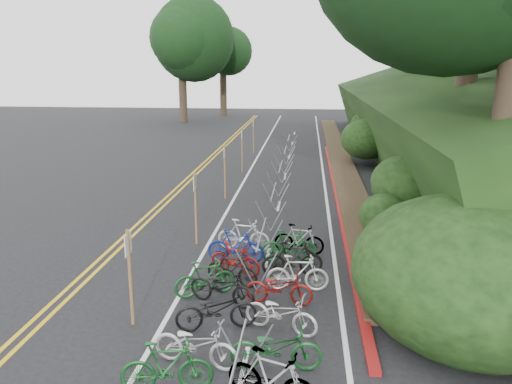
% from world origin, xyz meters
% --- Properties ---
extents(ground, '(120.00, 120.00, 0.00)m').
position_xyz_m(ground, '(0.00, 0.00, 0.00)').
color(ground, black).
rests_on(ground, ground).
extents(road_markings, '(7.47, 80.00, 0.01)m').
position_xyz_m(road_markings, '(0.63, 10.10, 0.00)').
color(road_markings, gold).
rests_on(road_markings, ground).
extents(red_curb, '(0.25, 28.00, 0.10)m').
position_xyz_m(red_curb, '(5.70, 12.00, 0.05)').
color(red_curb, maroon).
rests_on(red_curb, ground).
extents(embankment, '(14.30, 48.14, 9.11)m').
position_xyz_m(embankment, '(12.96, 19.04, 2.57)').
color(embankment, black).
rests_on(embankment, ground).
extents(bike_rack_front, '(1.11, 2.57, 1.10)m').
position_xyz_m(bike_rack_front, '(3.16, -3.28, 0.79)').
color(bike_rack_front, gray).
rests_on(bike_rack_front, ground).
extents(bike_racks_rest, '(1.14, 23.00, 1.17)m').
position_xyz_m(bike_racks_rest, '(3.00, 13.00, 0.85)').
color(bike_racks_rest, gray).
rests_on(bike_racks_rest, ground).
extents(signpost_near, '(0.08, 0.40, 2.33)m').
position_xyz_m(signpost_near, '(0.29, -0.47, 1.34)').
color(signpost_near, brown).
rests_on(signpost_near, ground).
extents(signposts_rest, '(0.08, 18.40, 2.50)m').
position_xyz_m(signposts_rest, '(0.60, 14.00, 1.43)').
color(signposts_rest, brown).
rests_on(signposts_rest, ground).
extents(bike_front, '(1.14, 1.68, 0.99)m').
position_xyz_m(bike_front, '(1.69, 1.16, 0.49)').
color(bike_front, '#144C1E').
rests_on(bike_front, ground).
extents(bike_valet, '(3.05, 9.38, 1.06)m').
position_xyz_m(bike_valet, '(3.00, 0.80, 0.50)').
color(bike_valet, '#144C1E').
rests_on(bike_valet, ground).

